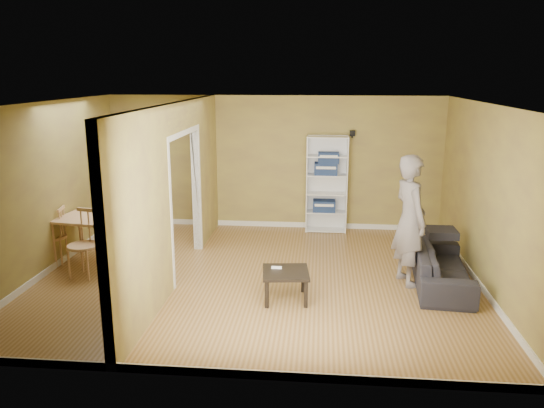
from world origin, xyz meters
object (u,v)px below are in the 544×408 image
at_px(sofa, 442,261).
at_px(coffee_table, 286,275).
at_px(dining_table, 97,222).
at_px(chair_near, 83,244).
at_px(person, 411,209).
at_px(bookshelf, 327,184).
at_px(chair_far, 118,225).
at_px(chair_left, 53,235).

bearing_deg(sofa, coffee_table, 113.54).
relative_size(dining_table, chair_near, 1.19).
bearing_deg(person, bookshelf, 5.93).
relative_size(person, dining_table, 1.82).
height_order(person, chair_far, person).
distance_m(sofa, person, 0.90).
bearing_deg(coffee_table, bookshelf, 80.58).
bearing_deg(person, chair_near, 74.06).
bearing_deg(person, sofa, -111.79).
bearing_deg(person, dining_table, 67.22).
bearing_deg(bookshelf, dining_table, -148.82).
relative_size(coffee_table, chair_left, 0.66).
xyz_separation_m(coffee_table, chair_far, (-3.01, 1.73, 0.13)).
distance_m(dining_table, chair_near, 0.61).
xyz_separation_m(bookshelf, chair_near, (-3.65, -2.80, -0.41)).
bearing_deg(person, chair_far, 60.20).
relative_size(sofa, person, 0.85).
height_order(sofa, coffee_table, sofa).
relative_size(chair_near, chair_far, 1.08).
xyz_separation_m(bookshelf, dining_table, (-3.68, -2.23, -0.24)).
bearing_deg(chair_near, person, 12.58).
xyz_separation_m(chair_left, chair_near, (0.75, -0.53, 0.05)).
bearing_deg(dining_table, chair_left, -175.76).
distance_m(person, bookshelf, 2.86).
xyz_separation_m(bookshelf, chair_left, (-4.40, -2.28, -0.46)).
distance_m(chair_left, chair_far, 1.05).
bearing_deg(chair_far, coffee_table, 161.24).
height_order(sofa, person, person).
xyz_separation_m(sofa, bookshelf, (-1.66, 2.63, 0.57)).
bearing_deg(chair_far, sofa, -179.53).
bearing_deg(dining_table, sofa, -4.34).
height_order(person, bookshelf, person).
xyz_separation_m(person, chair_far, (-4.74, 0.96, -0.64)).
relative_size(sofa, chair_left, 2.05).
distance_m(coffee_table, chair_left, 4.00).
relative_size(dining_table, chair_left, 1.32).
xyz_separation_m(person, dining_table, (-4.85, 0.38, -0.43)).
height_order(dining_table, chair_far, chair_far).
bearing_deg(sofa, bookshelf, 37.36).
bearing_deg(dining_table, chair_near, -87.56).
distance_m(coffee_table, chair_far, 3.47).
distance_m(chair_left, chair_near, 0.92).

